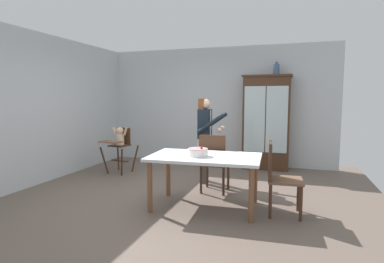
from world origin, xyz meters
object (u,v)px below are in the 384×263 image
(ceramic_vase, at_px, (276,69))
(dining_chair_right_end, at_px, (277,173))
(china_cabinet, at_px, (266,122))
(birthday_cake, at_px, (198,152))
(adult_person, at_px, (205,130))
(dining_table, at_px, (205,162))
(high_chair_with_toddler, at_px, (120,141))
(dining_chair_far_side, at_px, (214,159))

(ceramic_vase, xyz_separation_m, dining_chair_right_end, (0.19, -2.69, -1.59))
(china_cabinet, xyz_separation_m, birthday_cake, (-0.69, -2.80, -0.22))
(adult_person, bearing_deg, dining_table, -169.02)
(high_chair_with_toddler, relative_size, birthday_cake, 3.39)
(adult_person, bearing_deg, china_cabinet, -37.36)
(dining_chair_far_side, bearing_deg, ceramic_vase, -111.48)
(high_chair_with_toddler, distance_m, adult_person, 1.89)
(birthday_cake, bearing_deg, dining_table, 35.42)
(high_chair_with_toddler, distance_m, birthday_cake, 2.59)
(ceramic_vase, relative_size, birthday_cake, 0.96)
(ceramic_vase, relative_size, dining_chair_far_side, 0.28)
(adult_person, relative_size, dining_chair_far_side, 1.59)
(dining_table, relative_size, dining_chair_far_side, 1.64)
(china_cabinet, height_order, dining_chair_far_side, china_cabinet)
(dining_table, bearing_deg, china_cabinet, 77.51)
(ceramic_vase, bearing_deg, dining_chair_far_side, -111.97)
(adult_person, xyz_separation_m, dining_table, (0.35, -1.27, -0.32))
(dining_chair_right_end, bearing_deg, ceramic_vase, -0.07)
(dining_table, distance_m, dining_chair_right_end, 0.99)
(dining_chair_far_side, height_order, dining_chair_right_end, same)
(china_cabinet, height_order, adult_person, china_cabinet)
(dining_chair_far_side, bearing_deg, high_chair_with_toddler, -18.28)
(ceramic_vase, distance_m, birthday_cake, 3.23)
(dining_table, distance_m, dining_chair_far_side, 0.69)
(adult_person, xyz_separation_m, dining_chair_far_side, (0.30, -0.59, -0.41))
(high_chair_with_toddler, relative_size, dining_table, 0.60)
(adult_person, height_order, birthday_cake, adult_person)
(dining_chair_far_side, bearing_deg, dining_table, 94.15)
(high_chair_with_toddler, distance_m, dining_chair_far_side, 2.29)
(ceramic_vase, xyz_separation_m, dining_chair_far_side, (-0.83, -2.07, -1.59))
(china_cabinet, distance_m, high_chair_with_toddler, 3.14)
(ceramic_vase, distance_m, adult_person, 2.20)
(china_cabinet, xyz_separation_m, ceramic_vase, (0.18, 0.00, 1.12))
(high_chair_with_toddler, height_order, dining_table, high_chair_with_toddler)
(dining_chair_far_side, relative_size, dining_chair_right_end, 1.00)
(ceramic_vase, distance_m, dining_table, 3.23)
(china_cabinet, xyz_separation_m, adult_person, (-0.96, -1.47, -0.05))
(dining_table, bearing_deg, dining_chair_far_side, 93.66)
(ceramic_vase, xyz_separation_m, adult_person, (-1.14, -1.48, -1.18))
(china_cabinet, height_order, dining_table, china_cabinet)
(ceramic_vase, height_order, high_chair_with_toddler, ceramic_vase)
(high_chair_with_toddler, relative_size, adult_person, 0.62)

